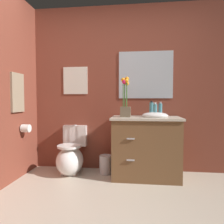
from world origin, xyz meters
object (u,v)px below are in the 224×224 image
toilet (71,157)px  toilet_paper_roll (26,128)px  soap_bottle (160,110)px  lotion_bottle (155,110)px  hanging_towel (17,93)px  hand_wash_bottle (151,109)px  flower_vase (125,103)px  vanity_cabinet (146,146)px  trash_bin (106,164)px  wall_poster (75,81)px  wall_mirror (146,75)px

toilet → toilet_paper_roll: size_ratio=6.27×
soap_bottle → toilet_paper_roll: bearing=-172.8°
lotion_bottle → hanging_towel: hanging_towel is taller
hand_wash_bottle → toilet_paper_roll: bearing=-171.7°
flower_vase → toilet: bearing=176.6°
lotion_bottle → toilet_paper_roll: lotion_bottle is taller
vanity_cabinet → hanging_towel: bearing=-171.2°
lotion_bottle → hanging_towel: 1.87m
toilet_paper_roll → flower_vase: bearing=6.2°
trash_bin → hanging_towel: (-1.14, -0.34, 1.03)m
soap_bottle → wall_poster: (-1.28, 0.23, 0.44)m
toilet → hand_wash_bottle: size_ratio=3.09×
vanity_cabinet → flower_vase: size_ratio=1.85×
toilet → vanity_cabinet: vanity_cabinet is taller
wall_mirror → soap_bottle: bearing=-48.9°
vanity_cabinet → wall_poster: size_ratio=2.42×
toilet → wall_mirror: (1.08, 0.27, 1.21)m
wall_poster → hanging_towel: (-0.63, -0.56, -0.21)m
vanity_cabinet → soap_bottle: bearing=18.4°
flower_vase → toilet_paper_roll: 1.43m
wall_mirror → toilet_paper_roll: (-1.66, -0.46, -0.77)m
trash_bin → wall_poster: size_ratio=0.65×
vanity_cabinet → wall_poster: (-1.08, 0.29, 0.95)m
toilet → trash_bin: bearing=5.3°
flower_vase → wall_poster: 0.93m
lotion_bottle → wall_mirror: (-0.12, 0.31, 0.52)m
wall_poster → toilet: bearing=-90.0°
vanity_cabinet → lotion_bottle: lotion_bottle is taller
trash_bin → wall_mirror: bearing=21.0°
flower_vase → wall_poster: size_ratio=1.31×
soap_bottle → flower_vase: bearing=-169.8°
wall_poster → wall_mirror: size_ratio=0.53×
flower_vase → wall_poster: wall_poster is taller
toilet → wall_mirror: wall_mirror is taller
toilet → vanity_cabinet: (1.08, -0.03, 0.19)m
hand_wash_bottle → trash_bin: 1.04m
flower_vase → trash_bin: bearing=162.1°
flower_vase → soap_bottle: bearing=10.2°
toilet → trash_bin: 0.52m
lotion_bottle → wall_mirror: wall_mirror is taller
hand_wash_bottle → trash_bin: (-0.65, -0.01, -0.81)m
toilet → hanging_towel: bearing=-155.2°
vanity_cabinet → toilet_paper_roll: bearing=-174.2°
soap_bottle → wall_poster: size_ratio=0.50×
toilet → wall_poster: size_ratio=1.64×
soap_bottle → trash_bin: size_ratio=0.77×
toilet → toilet_paper_roll: bearing=-161.2°
hanging_towel → toilet_paper_roll: hanging_towel is taller
vanity_cabinet → hand_wash_bottle: bearing=48.6°
trash_bin → lotion_bottle: bearing=-7.0°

